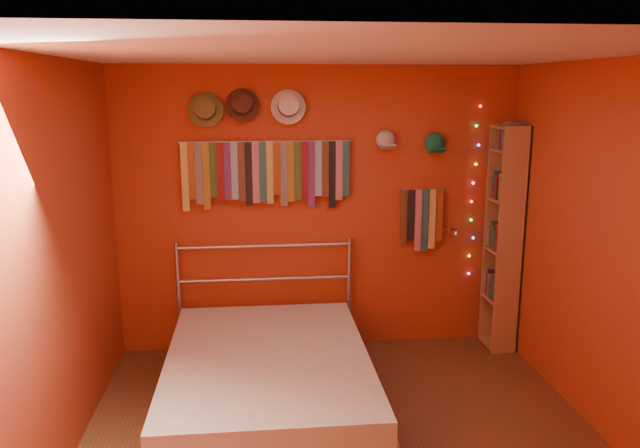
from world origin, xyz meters
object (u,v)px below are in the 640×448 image
object	(u,v)px
tie_rack	(266,171)
reading_lamp	(455,233)
bookshelf	(508,237)
bed	(268,379)

from	to	relation	value
tie_rack	reading_lamp	world-z (taller)	tie_rack
reading_lamp	tie_rack	bearing A→B (deg)	174.88
reading_lamp	bookshelf	bearing A→B (deg)	-1.00
reading_lamp	bookshelf	world-z (taller)	bookshelf
reading_lamp	bed	xyz separation A→B (m)	(-1.66, -0.95, -0.83)
bookshelf	reading_lamp	bearing A→B (deg)	179.00
reading_lamp	bed	size ratio (longest dim) A/B	0.13
tie_rack	reading_lamp	size ratio (longest dim) A/B	5.35
tie_rack	reading_lamp	distance (m)	1.73
tie_rack	reading_lamp	bearing A→B (deg)	-5.12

